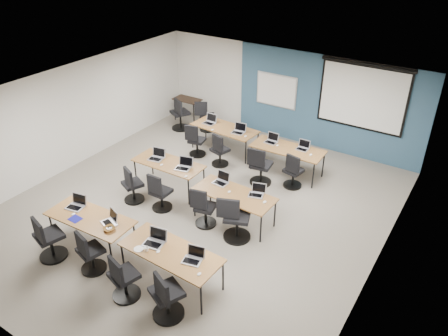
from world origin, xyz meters
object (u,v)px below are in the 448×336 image
Objects in this scene: task_chair_5 at (160,195)px; task_chair_6 at (204,210)px; training_table_mid_right at (234,195)px; training_table_front_right at (171,253)px; task_chair_7 at (235,221)px; laptop_6 at (221,180)px; task_chair_9 at (219,153)px; whiteboard at (276,91)px; laptop_1 at (111,220)px; training_table_front_left at (90,219)px; task_chair_1 at (90,255)px; task_chair_3 at (166,299)px; laptop_10 at (272,140)px; task_chair_2 at (123,281)px; laptop_11 at (303,147)px; laptop_3 at (193,257)px; laptop_5 at (184,166)px; laptop_8 at (210,121)px; laptop_9 at (239,130)px; task_chair_0 at (48,241)px; spare_chair_a at (206,118)px; laptop_7 at (257,192)px; task_chair_4 at (132,187)px; training_table_back_left at (225,129)px; task_chair_11 at (293,174)px; laptop_0 at (76,204)px; task_chair_8 at (196,143)px; training_table_back_right at (288,150)px; laptop_2 at (155,240)px; task_chair_10 at (260,169)px; laptop_4 at (157,156)px; projector_screen at (363,93)px; training_table_mid_left at (168,164)px; spare_chair_b at (180,117)px.

task_chair_6 is at bearing 2.12° from task_chair_5.
training_table_front_right is at bearing -87.38° from training_table_mid_right.
laptop_6 is at bearing 116.26° from task_chair_7.
laptop_6 reaches higher than task_chair_9.
whiteboard is 4.01× the size of laptop_1.
task_chair_1 is at bearing -49.27° from training_table_front_left.
task_chair_3 is 3.22× the size of laptop_10.
laptop_11 is at bearing 97.91° from task_chair_2.
laptop_3 is (0.94, 0.81, 0.38)m from task_chair_2.
laptop_8 is (-0.94, 2.46, -0.00)m from laptop_5.
training_table_front_right is 5.80× the size of laptop_6.
training_table_front_right is 1.51m from laptop_1.
task_chair_3 is at bearing 12.14° from task_chair_1.
laptop_9 is (-1.52, 4.84, 0.11)m from training_table_front_right.
task_chair_0 is at bearing -118.52° from laptop_1.
task_chair_0 is 1.05× the size of spare_chair_a.
task_chair_0 is 3.16× the size of laptop_3.
task_chair_6 is 3.11m from laptop_10.
laptop_1 is at bearing -146.28° from laptop_7.
spare_chair_a is (-1.29, 5.83, -0.29)m from training_table_front_left.
task_chair_4 reaches higher than task_chair_5.
task_chair_11 is at bearing -12.60° from training_table_back_left.
training_table_front_left is 1.91× the size of task_chair_5.
task_chair_1 is at bearing -91.37° from whiteboard.
task_chair_4 is 1.93m from task_chair_6.
task_chair_5 reaches higher than task_chair_9.
task_chair_2 is 1.29m from laptop_3.
task_chair_8 is (-0.07, 4.20, -0.40)m from laptop_0.
training_table_back_right is (0.01, 4.72, -0.00)m from training_table_front_right.
task_chair_6 is (-0.12, 1.69, -0.41)m from laptop_2.
task_chair_5 is (0.73, 2.45, -0.03)m from task_chair_0.
training_table_back_left is 2.01m from task_chair_10.
laptop_6 is at bearing 103.61° from training_table_front_right.
laptop_3 is at bearing -58.92° from training_table_back_left.
task_chair_4 is at bearing -102.71° from whiteboard.
training_table_back_right is at bearing -154.69° from laptop_11.
laptop_8 is at bearing 108.68° from task_chair_6.
task_chair_2 reaches higher than task_chair_6.
task_chair_0 reaches higher than training_table_mid_right.
laptop_7 is (2.83, -0.06, -0.00)m from laptop_4.
laptop_7 is 0.90× the size of laptop_8.
projector_screen is 5.37m from training_table_mid_left.
task_chair_4 is at bearing 165.50° from task_chair_3.
training_table_front_right is at bearing -84.98° from task_chair_11.
training_table_back_left is 2.38m from laptop_11.
laptop_3 is at bearing -3.98° from task_chair_4.
laptop_1 is (-1.50, 0.03, 0.10)m from training_table_front_right.
training_table_front_right is 2.95m from laptop_5.
spare_chair_b reaches higher than laptop_1.
laptop_8 is at bearing 100.00° from training_table_mid_left.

